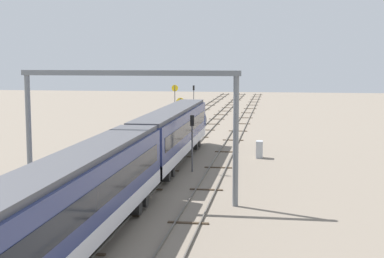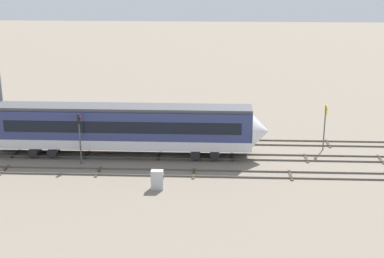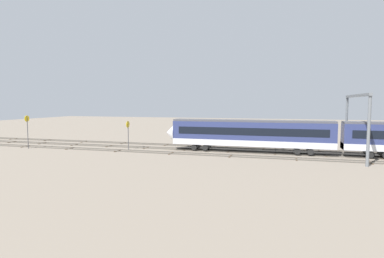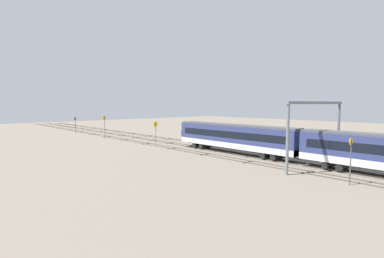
% 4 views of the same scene
% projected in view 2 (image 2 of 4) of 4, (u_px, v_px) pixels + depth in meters
% --- Properties ---
extents(ground_plane, '(211.52, 211.52, 0.00)m').
position_uv_depth(ground_plane, '(196.00, 157.00, 54.02)').
color(ground_plane, gray).
extents(track_near_foreground, '(195.52, 2.40, 0.16)m').
position_uv_depth(track_near_foreground, '(194.00, 173.00, 49.88)').
color(track_near_foreground, '#59544C').
rests_on(track_near_foreground, ground).
extents(track_with_train, '(195.52, 2.40, 0.16)m').
position_uv_depth(track_with_train, '(196.00, 156.00, 54.00)').
color(track_with_train, '#59544C').
rests_on(track_with_train, ground).
extents(track_middle, '(195.52, 2.40, 0.16)m').
position_uv_depth(track_middle, '(197.00, 141.00, 58.12)').
color(track_middle, '#59544C').
rests_on(track_middle, ground).
extents(speed_sign_mid_trackside, '(0.14, 1.08, 4.63)m').
position_uv_depth(speed_sign_mid_trackside, '(325.00, 119.00, 54.95)').
color(speed_sign_mid_trackside, '#4C4C51').
rests_on(speed_sign_mid_trackside, ground).
extents(signal_light_trackside_departure, '(0.31, 0.32, 4.78)m').
position_uv_depth(signal_light_trackside_departure, '(80.00, 132.00, 51.32)').
color(signal_light_trackside_departure, '#4C4C51').
rests_on(signal_light_trackside_departure, ground).
extents(relay_cabinet, '(1.03, 0.63, 1.63)m').
position_uv_depth(relay_cabinet, '(157.00, 180.00, 46.57)').
color(relay_cabinet, '#B2B7BC').
rests_on(relay_cabinet, ground).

